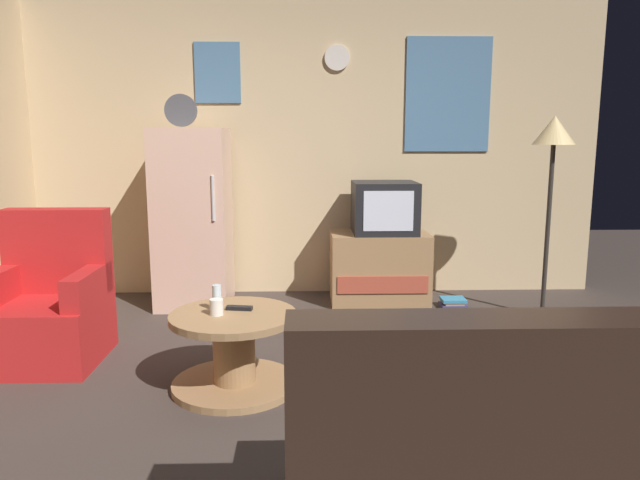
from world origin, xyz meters
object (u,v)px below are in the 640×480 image
Objects in this scene: tv_stand at (379,267)px; book_stack at (453,303)px; armchair at (49,308)px; crt_tv at (384,208)px; remote_control at (239,308)px; mug_ceramic_white at (217,307)px; fridge at (193,218)px; wine_glass at (217,298)px; standing_lamp at (553,146)px; couch at (539,469)px; coffee_table at (234,351)px.

tv_stand is 3.90× the size of book_stack.
armchair reaches higher than tv_stand.
remote_control is (-1.07, -1.72, -0.38)m from crt_tv.
mug_ceramic_white is (-1.18, -1.81, -0.34)m from crt_tv.
book_stack is (2.21, -0.15, -0.72)m from fridge.
crt_tv reaches higher than tv_stand.
tv_stand is 2.09m from wine_glass.
fridge reaches higher than remote_control.
fridge is 1.66m from tv_stand.
mug_ceramic_white is 0.09× the size of armchair.
wine_glass is at bearing -152.57° from standing_lamp.
mug_ceramic_white is at bearing -123.12° from crt_tv.
standing_lamp reaches higher than couch.
standing_lamp is at bearing 37.62° from remote_control.
fridge is 1.80m from remote_control.
couch is (1.29, -1.37, -0.18)m from mug_ceramic_white.
standing_lamp is at bearing -20.38° from tv_stand.
mug_ceramic_white is 1.28m from armchair.
standing_lamp is 3.81m from armchair.
couch is 7.89× the size of book_stack.
crt_tv is 2.51× the size of book_stack.
mug_ceramic_white is 0.60× the size of remote_control.
crt_tv reaches higher than armchair.
tv_stand is at bearing 159.62° from standing_lamp.
standing_lamp reaches higher than coffee_table.
crt_tv is 2.19m from mug_ceramic_white.
couch is at bearing -88.17° from crt_tv.
coffee_table is 1.84m from couch.
wine_glass is at bearing -123.72° from tv_stand.
wine_glass is 2.39m from book_stack.
fridge is 1.04× the size of couch.
coffee_table is at bearing -136.37° from book_stack.
book_stack is (1.77, 1.54, -0.48)m from wine_glass.
fridge is 1.85m from mug_ceramic_white.
mug_ceramic_white is 0.42× the size of book_stack.
remote_control is at bearing -18.45° from armchair.
tv_stand is 0.87× the size of armchair.
armchair is at bearing -151.04° from crt_tv.
armchair is 0.56× the size of couch.
book_stack is at bearing 20.72° from armchair.
couch reaches higher than coffee_table.
book_stack is at bearing 41.00° from wine_glass.
fridge is 3.28× the size of crt_tv.
armchair is at bearing -167.00° from standing_lamp.
remote_control reaches higher than book_stack.
tv_stand reaches higher than wine_glass.
crt_tv is 0.32× the size of couch.
couch reaches higher than tv_stand.
fridge is at bearing 176.11° from book_stack.
mug_ceramic_white is at bearing 133.18° from couch.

